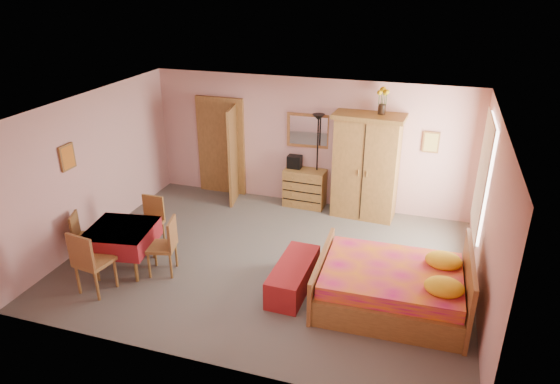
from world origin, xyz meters
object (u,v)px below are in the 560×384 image
(wall_mirror, at_px, (309,131))
(bench, at_px, (293,276))
(chair_west, at_px, (87,236))
(chest_of_drawers, at_px, (305,188))
(bed, at_px, (392,276))
(floor_lamp, at_px, (317,161))
(dining_table, at_px, (123,248))
(sunflower_vase, at_px, (383,101))
(chair_south, at_px, (94,261))
(chair_east, at_px, (161,246))
(wardrobe, at_px, (366,166))
(stereo, at_px, (295,162))
(chair_north, at_px, (149,223))

(wall_mirror, relative_size, bench, 0.67)
(chair_west, bearing_deg, chest_of_drawers, 115.22)
(bed, bearing_deg, bench, -179.80)
(floor_lamp, height_order, dining_table, floor_lamp)
(sunflower_vase, xyz_separation_m, bench, (-0.81, -2.91, -2.09))
(bed, bearing_deg, chair_south, -168.48)
(chair_south, relative_size, chair_east, 1.09)
(chair_south, distance_m, chair_west, 1.02)
(chest_of_drawers, relative_size, sunflower_vase, 1.68)
(chest_of_drawers, relative_size, bed, 0.39)
(bench, distance_m, chair_south, 2.97)
(wall_mirror, xyz_separation_m, bed, (2.05, -3.10, -1.06))
(bed, bearing_deg, wall_mirror, 122.16)
(wardrobe, distance_m, bench, 3.03)
(stereo, height_order, chair_west, stereo)
(chest_of_drawers, bearing_deg, sunflower_vase, 1.61)
(dining_table, bearing_deg, wall_mirror, 57.23)
(bed, bearing_deg, stereo, 126.52)
(wall_mirror, height_order, floor_lamp, floor_lamp)
(bench, xyz_separation_m, chair_south, (-2.81, -0.93, 0.30))
(wardrobe, bearing_deg, chair_north, -141.11)
(sunflower_vase, bearing_deg, chair_north, -145.62)
(wardrobe, bearing_deg, chair_west, -139.90)
(wall_mirror, distance_m, bed, 3.86)
(sunflower_vase, height_order, chair_north, sunflower_vase)
(stereo, relative_size, sunflower_vase, 0.56)
(wall_mirror, distance_m, dining_table, 4.20)
(floor_lamp, bearing_deg, wardrobe, -8.79)
(chest_of_drawers, bearing_deg, wardrobe, -1.09)
(stereo, xyz_separation_m, bed, (2.29, -2.95, -0.43))
(bench, relative_size, chair_north, 1.46)
(dining_table, xyz_separation_m, chair_north, (0.05, 0.73, 0.09))
(chest_of_drawers, xyz_separation_m, stereo, (-0.24, 0.06, 0.52))
(sunflower_vase, xyz_separation_m, chair_west, (-4.32, -3.11, -1.89))
(stereo, height_order, chair_south, stereo)
(floor_lamp, relative_size, chair_east, 2.05)
(sunflower_vase, bearing_deg, bench, -105.56)
(chest_of_drawers, distance_m, dining_table, 3.85)
(chair_east, bearing_deg, chair_west, 75.75)
(dining_table, height_order, chair_east, chair_east)
(dining_table, bearing_deg, floor_lamp, 53.62)
(chair_west, distance_m, chair_east, 1.39)
(floor_lamp, bearing_deg, bench, -82.65)
(stereo, xyz_separation_m, chair_south, (-1.96, -3.92, -0.40))
(wardrobe, height_order, dining_table, wardrobe)
(floor_lamp, bearing_deg, dining_table, -126.38)
(sunflower_vase, relative_size, chair_south, 0.48)
(bed, distance_m, chair_south, 4.36)
(chest_of_drawers, distance_m, bed, 3.54)
(wall_mirror, xyz_separation_m, dining_table, (-2.18, -3.39, -1.19))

